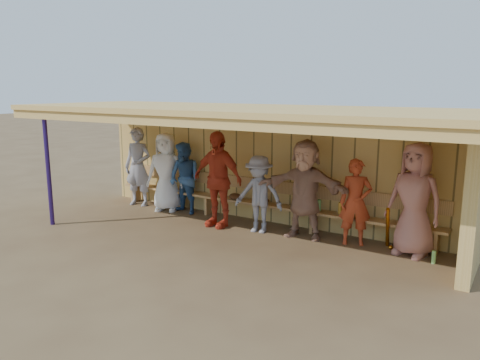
# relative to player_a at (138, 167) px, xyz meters

# --- Properties ---
(ground) EXTENTS (90.00, 90.00, 0.00)m
(ground) POSITION_rel_player_a_xyz_m (3.24, -0.81, -0.95)
(ground) COLOR brown
(ground) RESTS_ON ground
(player_a) EXTENTS (0.77, 0.58, 1.91)m
(player_a) POSITION_rel_player_a_xyz_m (0.00, 0.00, 0.00)
(player_a) COLOR #95949C
(player_a) RESTS_ON ground
(player_b) EXTENTS (1.05, 0.88, 1.83)m
(player_b) POSITION_rel_player_a_xyz_m (0.90, -0.01, -0.04)
(player_b) COLOR white
(player_b) RESTS_ON ground
(player_c) EXTENTS (0.87, 0.72, 1.64)m
(player_c) POSITION_rel_player_a_xyz_m (1.45, 0.00, -0.13)
(player_c) COLOR #33598C
(player_c) RESTS_ON ground
(player_d) EXTENTS (1.18, 0.53, 1.99)m
(player_d) POSITION_rel_player_a_xyz_m (2.64, -0.40, 0.04)
(player_d) COLOR red
(player_d) RESTS_ON ground
(player_e) EXTENTS (1.07, 0.70, 1.55)m
(player_e) POSITION_rel_player_a_xyz_m (3.58, -0.31, -0.18)
(player_e) COLOR gray
(player_e) RESTS_ON ground
(player_f) EXTENTS (1.81, 0.72, 1.91)m
(player_f) POSITION_rel_player_a_xyz_m (4.49, -0.15, -0.00)
(player_f) COLOR tan
(player_f) RESTS_ON ground
(player_g) EXTENTS (0.68, 0.57, 1.59)m
(player_g) POSITION_rel_player_a_xyz_m (5.45, -0.01, -0.16)
(player_g) COLOR #B23A1C
(player_g) RESTS_ON ground
(player_h) EXTENTS (1.08, 0.83, 1.96)m
(player_h) POSITION_rel_player_a_xyz_m (6.47, -0.01, 0.03)
(player_h) COLOR #B67366
(player_h) RESTS_ON ground
(dugout_structure) EXTENTS (8.80, 3.20, 2.50)m
(dugout_structure) POSITION_rel_player_a_xyz_m (3.62, -0.12, 0.74)
(dugout_structure) COLOR tan
(dugout_structure) RESTS_ON ground
(bench) EXTENTS (7.60, 0.34, 0.93)m
(bench) POSITION_rel_player_a_xyz_m (3.24, 0.31, -0.43)
(bench) COLOR tan
(bench) RESTS_ON ground
(dugout_equipment) EXTENTS (7.48, 0.62, 0.80)m
(dugout_equipment) POSITION_rel_player_a_xyz_m (2.66, 0.18, -0.46)
(dugout_equipment) COLOR orange
(dugout_equipment) RESTS_ON ground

